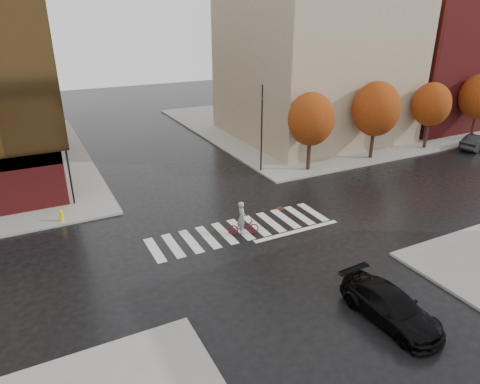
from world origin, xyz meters
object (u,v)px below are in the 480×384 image
object	(u,v)px
traffic_light_nw	(65,144)
fire_hydrant	(61,215)
sedan	(390,306)
traffic_light_ne	(262,123)
parked_car	(477,142)
cyclist	(243,223)

from	to	relation	value
traffic_light_nw	fire_hydrant	xyz separation A→B (m)	(-1.08, -2.50, -3.87)
sedan	traffic_light_ne	distance (m)	19.80
fire_hydrant	parked_car	xyz separation A→B (m)	(38.22, -1.50, 0.14)
traffic_light_nw	fire_hydrant	world-z (taller)	traffic_light_nw
traffic_light_ne	cyclist	bearing A→B (deg)	40.05
sedan	parked_car	bearing A→B (deg)	26.34
cyclist	parked_car	size ratio (longest dim) A/B	0.49
sedan	cyclist	bearing A→B (deg)	98.74
traffic_light_ne	fire_hydrant	distance (m)	16.67
sedan	parked_car	world-z (taller)	parked_car
cyclist	traffic_light_nw	distance (m)	13.02
sedan	traffic_light_nw	bearing A→B (deg)	116.07
cyclist	traffic_light_nw	size ratio (longest dim) A/B	0.29
cyclist	parked_car	xyz separation A→B (m)	(28.60, 5.10, -0.01)
cyclist	fire_hydrant	world-z (taller)	cyclist
cyclist	parked_car	bearing A→B (deg)	-61.21
sedan	fire_hydrant	world-z (taller)	sedan
traffic_light_nw	traffic_light_ne	size ratio (longest dim) A/B	1.06
sedan	traffic_light_ne	bearing A→B (deg)	73.89
traffic_light_ne	traffic_light_nw	bearing A→B (deg)	-14.59
traffic_light_ne	parked_car	distance (m)	22.76
sedan	cyclist	xyz separation A→B (m)	(-2.09, 9.90, 0.02)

